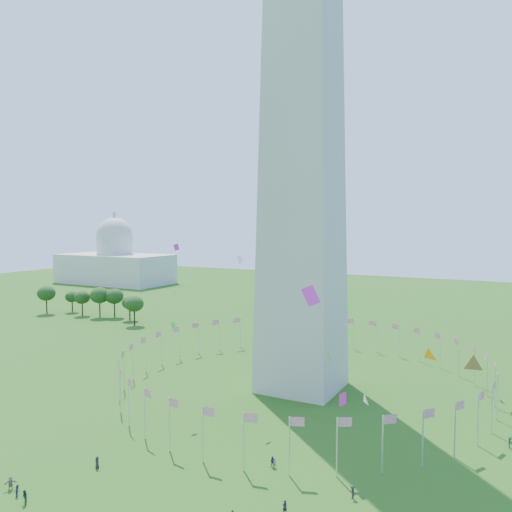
# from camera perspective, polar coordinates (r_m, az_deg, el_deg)

# --- Properties ---
(ground) EXTENTS (600.00, 600.00, 0.00)m
(ground) POSITION_cam_1_polar(r_m,az_deg,el_deg) (77.70, -10.61, -25.04)
(ground) COLOR #1F4B11
(ground) RESTS_ON ground
(washington_monument) EXTENTS (16.80, 16.80, 169.00)m
(washington_monument) POSITION_cam_1_polar(r_m,az_deg,el_deg) (121.14, 5.50, 26.65)
(washington_monument) COLOR beige
(washington_monument) RESTS_ON ground
(flag_ring) EXTENTS (80.24, 80.24, 9.00)m
(flag_ring) POSITION_cam_1_polar(r_m,az_deg,el_deg) (116.32, 5.24, -12.66)
(flag_ring) COLOR silver
(flag_ring) RESTS_ON ground
(capitol_building) EXTENTS (70.00, 35.00, 46.00)m
(capitol_building) POSITION_cam_1_polar(r_m,az_deg,el_deg) (322.69, -15.86, 1.06)
(capitol_building) COLOR beige
(capitol_building) RESTS_ON ground
(kites_aloft) EXTENTS (111.70, 77.57, 27.25)m
(kites_aloft) POSITION_cam_1_polar(r_m,az_deg,el_deg) (83.90, 8.90, -9.16)
(kites_aloft) COLOR orange
(kites_aloft) RESTS_ON ground
(tree_line_west) EXTENTS (55.45, 15.80, 11.77)m
(tree_line_west) POSITION_cam_1_polar(r_m,az_deg,el_deg) (208.75, -17.87, -5.24)
(tree_line_west) COLOR #29531B
(tree_line_west) RESTS_ON ground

